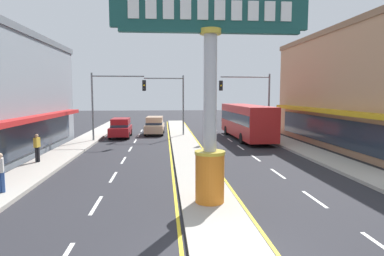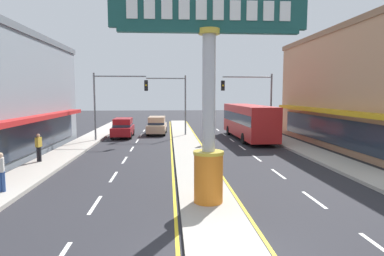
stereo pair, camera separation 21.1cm
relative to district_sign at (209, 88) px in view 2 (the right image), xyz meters
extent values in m
cube|color=#A39E93|center=(0.00, 13.59, -4.47)|extent=(2.23, 52.00, 0.14)
cube|color=#ADA89E|center=(-8.91, 11.59, -4.45)|extent=(2.39, 60.00, 0.18)
cube|color=#ADA89E|center=(8.91, 11.59, -4.45)|extent=(2.39, 60.00, 0.18)
cube|color=silver|center=(-4.41, 0.39, -4.54)|extent=(0.14, 2.20, 0.01)
cube|color=silver|center=(-4.41, 4.79, -4.54)|extent=(0.14, 2.20, 0.01)
cube|color=silver|center=(-4.41, 9.19, -4.54)|extent=(0.14, 2.20, 0.01)
cube|color=silver|center=(-4.41, 13.59, -4.54)|extent=(0.14, 2.20, 0.01)
cube|color=silver|center=(-4.41, 17.99, -4.54)|extent=(0.14, 2.20, 0.01)
cube|color=silver|center=(-4.41, 22.39, -4.54)|extent=(0.14, 2.20, 0.01)
cube|color=silver|center=(-4.41, 26.79, -4.54)|extent=(0.14, 2.20, 0.01)
cube|color=silver|center=(4.41, -4.01, -4.54)|extent=(0.14, 2.20, 0.01)
cube|color=silver|center=(4.41, 0.39, -4.54)|extent=(0.14, 2.20, 0.01)
cube|color=silver|center=(4.41, 4.79, -4.54)|extent=(0.14, 2.20, 0.01)
cube|color=silver|center=(4.41, 9.19, -4.54)|extent=(0.14, 2.20, 0.01)
cube|color=silver|center=(4.41, 13.59, -4.54)|extent=(0.14, 2.20, 0.01)
cube|color=silver|center=(4.41, 17.99, -4.54)|extent=(0.14, 2.20, 0.01)
cube|color=silver|center=(4.41, 22.39, -4.54)|extent=(0.14, 2.20, 0.01)
cube|color=silver|center=(4.41, 26.79, -4.54)|extent=(0.14, 2.20, 0.01)
cube|color=yellow|center=(-1.29, 13.59, -4.54)|extent=(0.12, 52.00, 0.01)
cube|color=yellow|center=(1.29, 13.59, -4.54)|extent=(0.12, 52.00, 0.01)
cylinder|color=orange|center=(0.00, 0.00, -3.46)|extent=(1.12, 1.12, 1.88)
cylinder|color=gold|center=(0.00, 0.00, -2.46)|extent=(1.18, 1.18, 0.12)
cylinder|color=#B7B7BC|center=(0.00, 0.00, -0.17)|extent=(0.50, 0.50, 4.69)
cylinder|color=gold|center=(0.00, 0.00, 2.07)|extent=(0.80, 0.80, 0.20)
cube|color=#194C47|center=(0.00, 0.00, 2.81)|extent=(7.31, 0.24, 1.28)
cube|color=#194C47|center=(0.00, 0.00, 2.09)|extent=(6.72, 0.29, 0.16)
cube|color=white|center=(-2.79, -0.15, 2.81)|extent=(0.40, 0.06, 0.70)
cube|color=white|center=(-2.17, -0.15, 2.81)|extent=(0.40, 0.06, 0.70)
cube|color=white|center=(-1.55, -0.15, 2.81)|extent=(0.40, 0.06, 0.70)
cube|color=white|center=(-0.93, -0.15, 2.81)|extent=(0.40, 0.06, 0.70)
cube|color=white|center=(-0.31, -0.15, 2.81)|extent=(0.40, 0.06, 0.70)
cube|color=white|center=(0.31, -0.15, 2.81)|extent=(0.40, 0.06, 0.70)
cube|color=white|center=(0.93, -0.15, 2.81)|extent=(0.40, 0.06, 0.70)
cube|color=white|center=(1.55, -0.15, 2.81)|extent=(0.40, 0.06, 0.70)
cube|color=white|center=(2.17, -0.15, 2.81)|extent=(0.40, 0.06, 0.70)
cube|color=white|center=(2.79, -0.15, 2.81)|extent=(0.40, 0.06, 0.70)
cube|color=#B21E1E|center=(-10.08, 10.10, -1.78)|extent=(0.90, 17.60, 0.30)
cube|color=#283342|center=(-10.49, 10.10, -3.04)|extent=(0.08, 16.98, 2.00)
cube|color=tan|center=(15.41, 12.60, -0.04)|extent=(8.78, 21.24, 8.99)
cube|color=gold|center=(10.57, 12.60, -1.51)|extent=(0.90, 18.05, 0.30)
cube|color=#283342|center=(10.98, 12.60, -3.04)|extent=(0.08, 17.41, 2.00)
cylinder|color=slate|center=(-8.11, 17.76, -1.44)|extent=(0.16, 0.16, 6.20)
cylinder|color=slate|center=(-5.80, 17.76, 1.36)|extent=(4.62, 0.12, 0.12)
cube|color=black|center=(-3.49, 17.60, 0.55)|extent=(0.32, 0.24, 0.92)
sphere|color=black|center=(-3.49, 17.46, 0.85)|extent=(0.17, 0.17, 0.17)
sphere|color=yellow|center=(-3.49, 17.46, 0.55)|extent=(0.17, 0.17, 0.17)
sphere|color=black|center=(-3.49, 17.46, 0.25)|extent=(0.17, 0.17, 0.17)
cylinder|color=slate|center=(8.11, 18.03, -1.44)|extent=(0.16, 0.16, 6.20)
cylinder|color=slate|center=(5.80, 18.03, 1.36)|extent=(4.62, 0.12, 0.12)
cube|color=black|center=(3.49, 17.87, 0.55)|extent=(0.32, 0.24, 0.92)
sphere|color=black|center=(3.49, 17.73, 0.85)|extent=(0.17, 0.17, 0.17)
sphere|color=yellow|center=(3.49, 17.73, 0.55)|extent=(0.17, 0.17, 0.17)
sphere|color=black|center=(3.49, 17.73, 0.25)|extent=(0.17, 0.17, 0.17)
cylinder|color=slate|center=(0.22, 21.42, -1.44)|extent=(0.16, 0.16, 6.20)
cylinder|color=slate|center=(-1.76, 21.42, 1.36)|extent=(3.96, 0.12, 0.12)
cube|color=black|center=(-3.74, 21.26, 0.55)|extent=(0.32, 0.24, 0.92)
sphere|color=black|center=(-3.74, 21.12, 0.85)|extent=(0.17, 0.17, 0.17)
sphere|color=black|center=(-3.74, 21.12, 0.55)|extent=(0.17, 0.17, 0.17)
sphere|color=#19D83F|center=(-3.74, 21.12, 0.25)|extent=(0.17, 0.17, 0.17)
cube|color=maroon|center=(-6.06, 20.74, -3.84)|extent=(1.97, 4.63, 0.80)
cube|color=maroon|center=(-6.07, 20.92, -3.04)|extent=(1.72, 2.88, 0.80)
cube|color=#283342|center=(-6.07, 20.92, -3.32)|extent=(1.76, 2.91, 0.24)
cylinder|color=black|center=(-5.17, 19.33, -4.20)|extent=(0.23, 0.68, 0.68)
cylinder|color=black|center=(-6.92, 19.30, -4.20)|extent=(0.23, 0.68, 0.68)
cylinder|color=black|center=(-5.21, 22.18, -4.20)|extent=(0.23, 0.68, 0.68)
cylinder|color=black|center=(-6.96, 22.15, -4.20)|extent=(0.23, 0.68, 0.68)
cube|color=#B21E1E|center=(6.06, 18.45, -2.73)|extent=(2.77, 11.26, 2.90)
cube|color=#283342|center=(6.06, 18.45, -2.43)|extent=(2.79, 11.03, 0.90)
cube|color=#283342|center=(5.93, 24.01, -2.48)|extent=(2.30, 0.14, 1.40)
cube|color=black|center=(5.93, 24.01, -1.48)|extent=(1.75, 0.12, 0.30)
cylinder|color=black|center=(4.83, 21.90, -4.06)|extent=(0.30, 0.97, 0.96)
cylinder|color=black|center=(7.13, 21.95, -4.06)|extent=(0.30, 0.97, 0.96)
cylinder|color=black|center=(4.99, 15.51, -4.06)|extent=(0.30, 0.97, 0.96)
cylinder|color=black|center=(7.28, 15.57, -4.06)|extent=(0.30, 0.97, 0.96)
cube|color=tan|center=(-2.76, 22.98, -3.84)|extent=(2.07, 4.67, 0.80)
cube|color=tan|center=(-2.76, 23.17, -3.04)|extent=(1.78, 2.91, 0.80)
cube|color=#283342|center=(-2.76, 23.17, -3.32)|extent=(1.82, 2.94, 0.24)
cylinder|color=black|center=(-1.95, 21.52, -4.20)|extent=(0.25, 0.69, 0.68)
cylinder|color=black|center=(-3.69, 21.59, -4.20)|extent=(0.25, 0.69, 0.68)
cylinder|color=black|center=(-1.84, 24.37, -4.20)|extent=(0.25, 0.69, 0.68)
cylinder|color=black|center=(-3.58, 24.44, -4.20)|extent=(0.25, 0.69, 0.68)
cylinder|color=#2D4C8C|center=(-8.67, 1.83, -3.93)|extent=(0.14, 0.14, 0.87)
cylinder|color=#2D4C8C|center=(-8.53, 1.83, -3.93)|extent=(0.14, 0.14, 0.87)
cube|color=#B7B2AD|center=(-8.60, 1.83, -3.19)|extent=(0.34, 0.45, 0.60)
sphere|color=beige|center=(-8.60, 1.83, -2.79)|extent=(0.22, 0.22, 0.22)
cylinder|color=black|center=(-9.55, 8.22, -3.91)|extent=(0.14, 0.14, 0.91)
cylinder|color=black|center=(-9.41, 8.22, -3.91)|extent=(0.14, 0.14, 0.91)
cube|color=gold|center=(-9.48, 8.22, -3.16)|extent=(0.30, 0.44, 0.59)
sphere|color=tan|center=(-9.48, 8.22, -2.75)|extent=(0.22, 0.22, 0.22)
camera|label=1|loc=(-1.74, -12.36, -0.23)|focal=30.84mm
camera|label=2|loc=(-1.53, -12.37, -0.23)|focal=30.84mm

